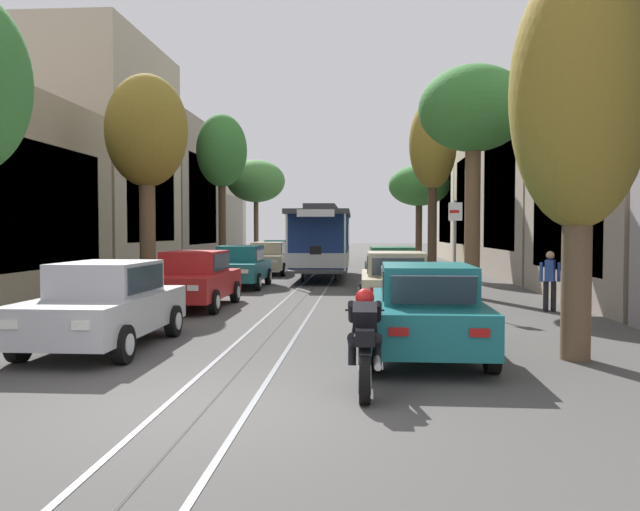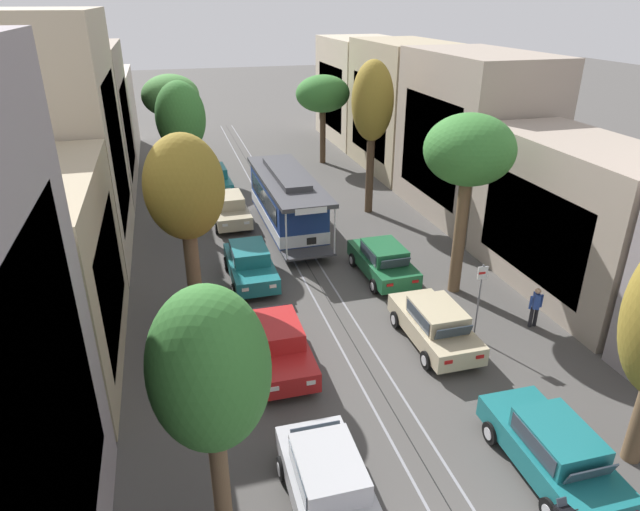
# 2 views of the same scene
# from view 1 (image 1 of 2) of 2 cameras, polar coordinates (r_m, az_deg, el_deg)

# --- Properties ---
(ground_plane) EXTENTS (160.00, 160.00, 0.00)m
(ground_plane) POSITION_cam_1_polar(r_m,az_deg,el_deg) (26.66, -0.19, -2.39)
(ground_plane) COLOR #4C4947
(trolley_track_rails) EXTENTS (1.14, 55.30, 0.01)m
(trolley_track_rails) POSITION_cam_1_polar(r_m,az_deg,el_deg) (29.37, 0.19, -1.95)
(trolley_track_rails) COLOR gray
(trolley_track_rails) RESTS_ON ground
(building_facade_left) EXTENTS (5.91, 47.00, 10.87)m
(building_facade_left) POSITION_cam_1_polar(r_m,az_deg,el_deg) (30.23, -20.53, 6.76)
(building_facade_left) COLOR gray
(building_facade_left) RESTS_ON ground
(building_facade_right) EXTENTS (5.78, 47.00, 10.93)m
(building_facade_right) POSITION_cam_1_polar(r_m,az_deg,el_deg) (30.55, 20.30, 6.42)
(building_facade_right) COLOR gray
(building_facade_right) RESTS_ON ground
(parked_car_silver_near_left) EXTENTS (2.02, 4.37, 1.58)m
(parked_car_silver_near_left) POSITION_cam_1_polar(r_m,az_deg,el_deg) (12.43, -18.61, -4.16)
(parked_car_silver_near_left) COLOR #B7B7BC
(parked_car_silver_near_left) RESTS_ON ground
(parked_car_red_second_left) EXTENTS (2.01, 4.37, 1.58)m
(parked_car_red_second_left) POSITION_cam_1_polar(r_m,az_deg,el_deg) (18.24, -11.12, -2.07)
(parked_car_red_second_left) COLOR red
(parked_car_red_second_left) RESTS_ON ground
(parked_car_teal_mid_left) EXTENTS (2.02, 4.37, 1.58)m
(parked_car_teal_mid_left) POSITION_cam_1_polar(r_m,az_deg,el_deg) (24.42, -7.12, -0.96)
(parked_car_teal_mid_left) COLOR #196B70
(parked_car_teal_mid_left) RESTS_ON ground
(parked_car_beige_fourth_left) EXTENTS (2.08, 4.39, 1.58)m
(parked_car_beige_fourth_left) POSITION_cam_1_polar(r_m,az_deg,el_deg) (31.46, -4.66, -0.23)
(parked_car_beige_fourth_left) COLOR #C1B28E
(parked_car_beige_fourth_left) RESTS_ON ground
(parked_car_teal_fifth_left) EXTENTS (2.12, 4.41, 1.58)m
(parked_car_teal_fifth_left) POSITION_cam_1_polar(r_m,az_deg,el_deg) (37.22, -3.73, 0.16)
(parked_car_teal_fifth_left) COLOR #196B70
(parked_car_teal_fifth_left) RESTS_ON ground
(parked_car_teal_near_right) EXTENTS (2.04, 4.38, 1.58)m
(parked_car_teal_near_right) POSITION_cam_1_polar(r_m,az_deg,el_deg) (11.18, 9.43, -4.79)
(parked_car_teal_near_right) COLOR #196B70
(parked_car_teal_near_right) RESTS_ON ground
(parked_car_beige_second_right) EXTENTS (2.00, 4.36, 1.58)m
(parked_car_beige_second_right) POSITION_cam_1_polar(r_m,az_deg,el_deg) (17.39, 6.72, -2.25)
(parked_car_beige_second_right) COLOR #C1B28E
(parked_car_beige_second_right) RESTS_ON ground
(parked_car_green_mid_right) EXTENTS (2.05, 4.38, 1.58)m
(parked_car_green_mid_right) POSITION_cam_1_polar(r_m,az_deg,el_deg) (22.76, 6.40, -1.19)
(parked_car_green_mid_right) COLOR #1E6038
(parked_car_green_mid_right) RESTS_ON ground
(street_tree_kerb_left_second) EXTENTS (2.72, 2.39, 7.30)m
(street_tree_kerb_left_second) POSITION_cam_1_polar(r_m,az_deg,el_deg) (22.19, -15.20, 10.31)
(street_tree_kerb_left_second) COLOR brown
(street_tree_kerb_left_second) RESTS_ON ground
(street_tree_kerb_left_mid) EXTENTS (2.41, 2.53, 7.72)m
(street_tree_kerb_left_mid) POSITION_cam_1_polar(r_m,az_deg,el_deg) (31.33, -8.74, 9.05)
(street_tree_kerb_left_mid) COLOR #4C3826
(street_tree_kerb_left_mid) RESTS_ON ground
(street_tree_kerb_left_fourth) EXTENTS (3.78, 3.68, 6.74)m
(street_tree_kerb_left_fourth) POSITION_cam_1_polar(r_m,az_deg,el_deg) (42.09, -5.72, 6.57)
(street_tree_kerb_left_fourth) COLOR brown
(street_tree_kerb_left_fourth) RESTS_ON ground
(street_tree_kerb_right_near) EXTENTS (2.25, 2.24, 6.67)m
(street_tree_kerb_right_near) POSITION_cam_1_polar(r_m,az_deg,el_deg) (11.66, 22.08, 12.84)
(street_tree_kerb_right_near) COLOR brown
(street_tree_kerb_right_near) RESTS_ON ground
(street_tree_kerb_right_second) EXTENTS (3.48, 3.44, 7.39)m
(street_tree_kerb_right_second) POSITION_cam_1_polar(r_m,az_deg,el_deg) (21.38, 13.50, 12.28)
(street_tree_kerb_right_second) COLOR brown
(street_tree_kerb_right_second) RESTS_ON ground
(street_tree_kerb_right_mid) EXTENTS (2.24, 2.42, 8.39)m
(street_tree_kerb_right_mid) POSITION_cam_1_polar(r_m,az_deg,el_deg) (31.16, 10.01, 9.51)
(street_tree_kerb_right_mid) COLOR #4C3826
(street_tree_kerb_right_mid) RESTS_ON ground
(street_tree_kerb_right_fourth) EXTENTS (3.91, 3.35, 6.34)m
(street_tree_kerb_right_fourth) POSITION_cam_1_polar(r_m,az_deg,el_deg) (41.84, 8.82, 6.09)
(street_tree_kerb_right_fourth) COLOR #4C3826
(street_tree_kerb_right_fourth) RESTS_ON ground
(cable_car_trolley) EXTENTS (2.69, 9.16, 3.28)m
(cable_car_trolley) POSITION_cam_1_polar(r_m,az_deg,el_deg) (29.17, 0.18, 1.28)
(cable_car_trolley) COLOR navy
(cable_car_trolley) RESTS_ON ground
(motorcycle_with_rider) EXTENTS (0.56, 1.99, 1.37)m
(motorcycle_with_rider) POSITION_cam_1_polar(r_m,az_deg,el_deg) (8.75, 4.02, -7.73)
(motorcycle_with_rider) COLOR black
(motorcycle_with_rider) RESTS_ON ground
(pedestrian_on_left_pavement) EXTENTS (0.55, 0.42, 1.61)m
(pedestrian_on_left_pavement) POSITION_cam_1_polar(r_m,az_deg,el_deg) (18.12, 19.80, -1.85)
(pedestrian_on_left_pavement) COLOR black
(pedestrian_on_left_pavement) RESTS_ON ground
(street_sign_post) EXTENTS (0.36, 0.08, 2.96)m
(street_sign_post) POSITION_cam_1_polar(r_m,az_deg,el_deg) (17.41, 11.94, 1.11)
(street_sign_post) COLOR slate
(street_sign_post) RESTS_ON ground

